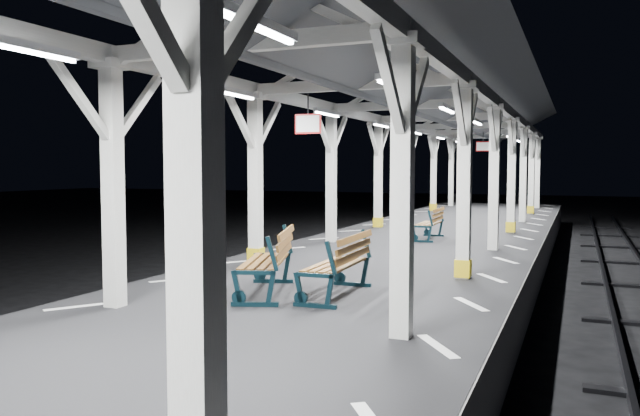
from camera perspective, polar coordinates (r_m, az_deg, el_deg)
The scene contains 9 objects.
ground at distance 9.89m, azimuth -1.03°, elevation -13.28°, with size 120.00×120.00×0.00m, color black.
platform at distance 9.75m, azimuth -1.03°, elevation -10.47°, with size 6.00×50.00×1.00m, color black.
hazard_stripes_left at distance 10.84m, azimuth -13.06°, elevation -6.40°, with size 1.00×48.00×0.01m, color silver.
hazard_stripes_right at distance 8.97m, azimuth 13.63°, elevation -8.54°, with size 1.00×48.00×0.01m, color silver.
track_left at distance 12.66m, azimuth -22.55°, elevation -9.40°, with size 2.20×60.00×0.16m.
canopy at distance 9.59m, azimuth -1.10°, elevation 13.73°, with size 5.40×49.00×4.65m.
bench_near at distance 9.15m, azimuth 1.99°, elevation -5.06°, with size 0.70×1.74×0.93m.
bench_mid at distance 9.36m, azimuth -4.44°, elevation -4.71°, with size 1.20×1.92×0.98m.
bench_far at distance 16.65m, azimuth 10.18°, elevation -1.32°, with size 0.61×1.55×0.83m.
Camera 1 is at (3.79, -8.66, 2.89)m, focal length 35.00 mm.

